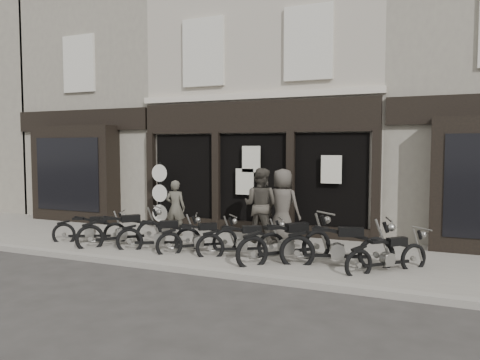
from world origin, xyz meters
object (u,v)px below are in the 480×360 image
at_px(motorcycle_1, 121,233).
at_px(motorcycle_7, 388,258).
at_px(motorcycle_5, 287,246).
at_px(motorcycle_2, 160,238).
at_px(man_centre, 261,205).
at_px(man_left, 175,208).
at_px(motorcycle_0, 91,232).
at_px(motorcycle_3, 199,241).
at_px(man_right, 283,206).
at_px(advert_sign_post, 160,199).
at_px(motorcycle_4, 242,244).
at_px(motorcycle_6, 338,250).

relative_size(motorcycle_1, motorcycle_7, 1.19).
distance_m(motorcycle_5, motorcycle_7, 2.10).
distance_m(motorcycle_2, man_centre, 2.71).
bearing_deg(man_left, motorcycle_2, 100.61).
bearing_deg(motorcycle_7, motorcycle_0, 135.04).
relative_size(motorcycle_0, man_centre, 0.94).
bearing_deg(motorcycle_3, man_right, 8.86).
relative_size(motorcycle_3, motorcycle_5, 0.82).
bearing_deg(motorcycle_5, motorcycle_2, 131.79).
bearing_deg(motorcycle_0, motorcycle_1, -25.99).
bearing_deg(motorcycle_7, man_centre, 108.24).
bearing_deg(man_left, motorcycle_1, 61.70).
distance_m(motorcycle_1, motorcycle_5, 4.37).
distance_m(man_right, advert_sign_post, 4.03).
xyz_separation_m(motorcycle_0, motorcycle_4, (4.28, 0.09, 0.02)).
xyz_separation_m(motorcycle_3, motorcycle_4, (1.12, -0.01, 0.01)).
height_order(motorcycle_0, man_left, man_left).
relative_size(motorcycle_6, man_left, 1.49).
distance_m(motorcycle_5, man_right, 2.14).
distance_m(man_left, man_centre, 2.53).
relative_size(motorcycle_1, motorcycle_6, 0.80).
bearing_deg(motorcycle_4, motorcycle_5, -33.32).
bearing_deg(advert_sign_post, man_right, -6.79).
distance_m(motorcycle_5, advert_sign_post, 5.31).
distance_m(man_left, man_right, 3.07).
xyz_separation_m(motorcycle_0, man_left, (1.59, 1.65, 0.53)).
bearing_deg(motorcycle_5, man_right, 61.27).
distance_m(man_centre, man_right, 0.57).
height_order(motorcycle_2, motorcycle_4, motorcycle_2).
relative_size(motorcycle_3, motorcycle_6, 0.70).
distance_m(motorcycle_4, man_centre, 1.79).
relative_size(motorcycle_1, motorcycle_4, 0.99).
relative_size(motorcycle_0, motorcycle_3, 1.12).
distance_m(motorcycle_7, man_right, 3.46).
bearing_deg(motorcycle_3, motorcycle_0, 139.31).
xyz_separation_m(motorcycle_0, motorcycle_2, (2.18, -0.06, 0.02)).
relative_size(motorcycle_0, motorcycle_2, 0.95).
height_order(motorcycle_0, motorcycle_6, motorcycle_6).
relative_size(motorcycle_5, man_left, 1.27).
distance_m(motorcycle_0, motorcycle_2, 2.18).
height_order(motorcycle_3, motorcycle_7, motorcycle_3).
bearing_deg(motorcycle_4, motorcycle_0, 151.89).
bearing_deg(man_left, motorcycle_7, 156.25).
height_order(man_left, man_right, man_right).
distance_m(motorcycle_2, motorcycle_4, 2.11).
height_order(motorcycle_1, motorcycle_3, motorcycle_1).
bearing_deg(motorcycle_7, motorcycle_2, 135.88).
bearing_deg(motorcycle_2, man_left, 82.89).
distance_m(motorcycle_2, motorcycle_7, 5.28).
relative_size(motorcycle_5, motorcycle_6, 0.85).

